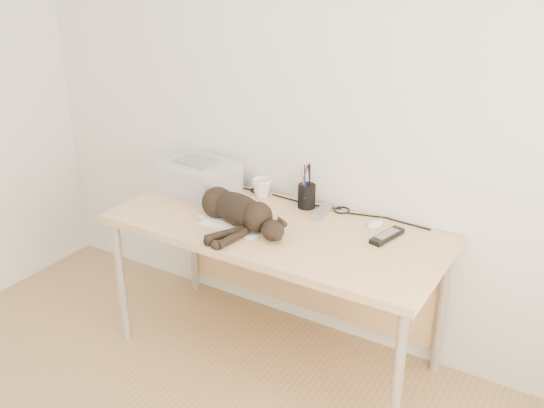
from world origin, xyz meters
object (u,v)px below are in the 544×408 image
Objects in this scene: mug at (262,188)px; mouse at (375,222)px; desk at (284,243)px; cat at (235,210)px; printer at (198,176)px; pen_cup at (307,196)px.

mug is 0.64m from mouse.
mouse reaches higher than desk.
printer is at bearing 163.48° from cat.
pen_cup is (0.20, 0.34, -0.01)m from cat.
printer is at bearing -167.42° from mouse.
pen_cup reaches higher than mug.
pen_cup is (0.60, 0.11, -0.02)m from printer.
desk is 0.46m from mouse.
mouse is at bearing 44.07° from cat.
mug reaches higher than desk.
printer is at bearing -169.96° from pen_cup.
cat is at bearing -30.81° from printer.
pen_cup is 2.11× the size of mouse.
mug is at bearing -174.05° from mouse.
mouse is at bearing -1.19° from mug.
pen_cup is 0.38m from mouse.
cat is at bearing -79.12° from mug.
printer is 0.61m from pen_cup.
pen_cup is at bearing 74.08° from cat.
mug is 0.97× the size of mouse.
cat is at bearing -136.25° from desk.
cat is 6.23× the size of mouse.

